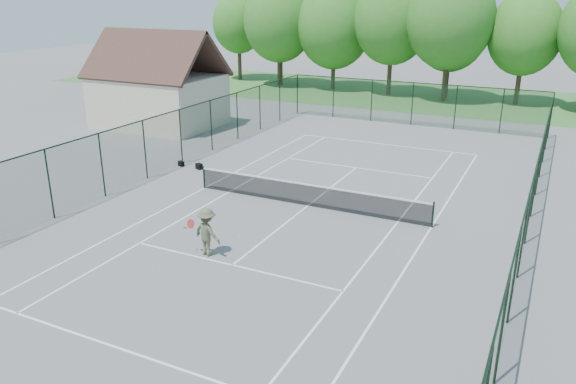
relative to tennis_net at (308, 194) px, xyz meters
name	(u,v)px	position (x,y,z in m)	size (l,w,h in m)	color
ground	(308,206)	(0.00, 0.00, -0.58)	(140.00, 140.00, 0.00)	slate
grass_far	(445,98)	(0.00, 30.00, -0.57)	(80.00, 16.00, 0.01)	#417A36
court_lines	(308,206)	(0.00, 0.00, -0.57)	(11.05, 23.85, 0.01)	white
tennis_net	(308,194)	(0.00, 0.00, 0.00)	(11.08, 0.08, 1.10)	black
fence_enclosure	(308,173)	(0.00, 0.00, 0.98)	(18.05, 36.05, 3.02)	#18371E
utility_building	(158,81)	(-16.00, 10.00, 2.54)	(8.60, 6.27, 6.63)	beige
tree_line_far	(451,29)	(0.00, 30.00, 5.42)	(39.40, 6.40, 9.70)	#473424
sports_bag_a	(181,164)	(-8.71, 2.48, -0.44)	(0.35, 0.21, 0.28)	black
sports_bag_b	(199,166)	(-7.50, 2.44, -0.42)	(0.40, 0.25, 0.31)	black
tennis_player	(207,232)	(-1.23, -6.07, 0.32)	(2.03, 0.90, 1.78)	#565A3F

